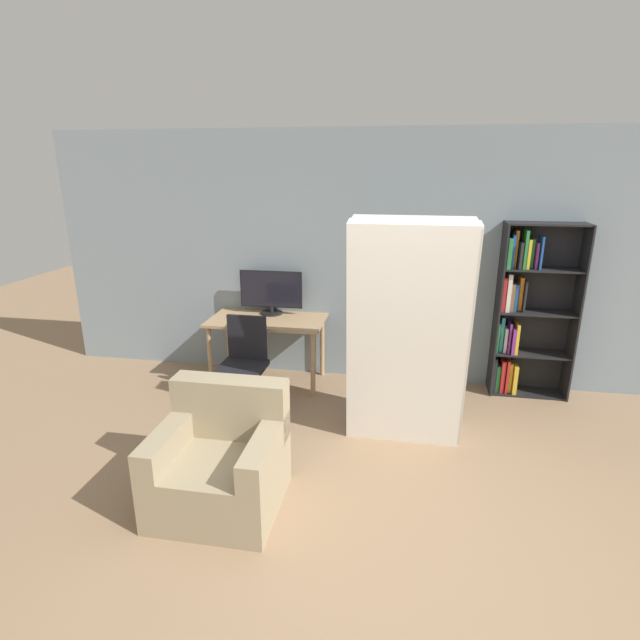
{
  "coord_description": "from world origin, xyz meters",
  "views": [
    {
      "loc": [
        -0.01,
        -2.5,
        2.34
      ],
      "look_at": [
        -0.73,
        1.55,
        1.05
      ],
      "focal_mm": 28.0,
      "sensor_mm": 36.0,
      "label": 1
    }
  ],
  "objects_px": {
    "monitor": "(271,291)",
    "bookshelf": "(524,312)",
    "armchair": "(221,461)",
    "mattress_far": "(408,329)",
    "office_chair": "(244,373)",
    "mattress_near": "(408,339)"
  },
  "relations": [
    {
      "from": "armchair",
      "to": "mattress_near",
      "type": "bearing_deg",
      "value": 38.52
    },
    {
      "from": "mattress_near",
      "to": "office_chair",
      "type": "bearing_deg",
      "value": 165.45
    },
    {
      "from": "office_chair",
      "to": "bookshelf",
      "type": "xyz_separation_m",
      "value": [
        2.74,
        0.87,
        0.52
      ]
    },
    {
      "from": "mattress_near",
      "to": "armchair",
      "type": "xyz_separation_m",
      "value": [
        -1.27,
        -1.01,
        -0.65
      ]
    },
    {
      "from": "office_chair",
      "to": "mattress_near",
      "type": "distance_m",
      "value": 1.73
    },
    {
      "from": "mattress_near",
      "to": "mattress_far",
      "type": "bearing_deg",
      "value": 90.0
    },
    {
      "from": "monitor",
      "to": "armchair",
      "type": "xyz_separation_m",
      "value": [
        0.24,
        -2.27,
        -0.67
      ]
    },
    {
      "from": "office_chair",
      "to": "mattress_near",
      "type": "xyz_separation_m",
      "value": [
        1.57,
        -0.41,
        0.6
      ]
    },
    {
      "from": "monitor",
      "to": "armchair",
      "type": "distance_m",
      "value": 2.38
    },
    {
      "from": "bookshelf",
      "to": "mattress_far",
      "type": "height_order",
      "value": "mattress_far"
    },
    {
      "from": "monitor",
      "to": "bookshelf",
      "type": "distance_m",
      "value": 2.68
    },
    {
      "from": "office_chair",
      "to": "mattress_far",
      "type": "height_order",
      "value": "mattress_far"
    },
    {
      "from": "monitor",
      "to": "bookshelf",
      "type": "height_order",
      "value": "bookshelf"
    },
    {
      "from": "mattress_near",
      "to": "mattress_far",
      "type": "xyz_separation_m",
      "value": [
        0.0,
        0.26,
        0.0
      ]
    },
    {
      "from": "monitor",
      "to": "armchair",
      "type": "bearing_deg",
      "value": -83.89
    },
    {
      "from": "bookshelf",
      "to": "monitor",
      "type": "bearing_deg",
      "value": -179.55
    },
    {
      "from": "bookshelf",
      "to": "mattress_far",
      "type": "xyz_separation_m",
      "value": [
        -1.17,
        -1.02,
        0.08
      ]
    },
    {
      "from": "mattress_far",
      "to": "office_chair",
      "type": "bearing_deg",
      "value": 174.73
    },
    {
      "from": "mattress_far",
      "to": "armchair",
      "type": "relative_size",
      "value": 2.29
    },
    {
      "from": "bookshelf",
      "to": "mattress_far",
      "type": "relative_size",
      "value": 0.93
    },
    {
      "from": "mattress_near",
      "to": "monitor",
      "type": "bearing_deg",
      "value": 140.14
    },
    {
      "from": "monitor",
      "to": "office_chair",
      "type": "bearing_deg",
      "value": -94.02
    }
  ]
}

